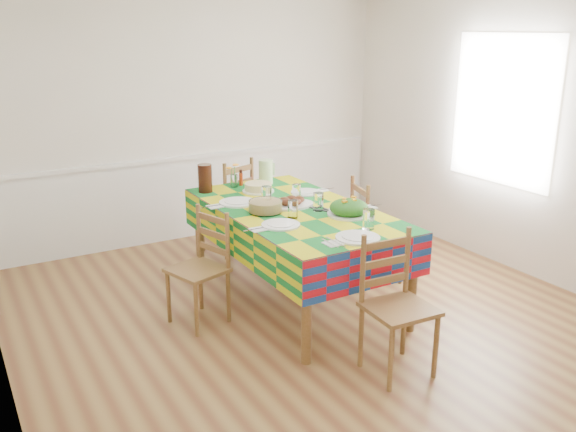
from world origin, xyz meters
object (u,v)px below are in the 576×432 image
Objects in this scene: meat_platter at (291,203)px; tea_pitcher at (205,178)px; chair_far at (230,206)px; green_pitcher at (266,172)px; chair_left at (201,268)px; dining_table at (294,219)px; chair_right at (372,231)px; chair_near at (396,306)px.

tea_pitcher reaches higher than meat_platter.
green_pitcher is at bearing 91.71° from chair_far.
green_pitcher is 1.42m from chair_left.
dining_table is 5.25× the size of meat_platter.
chair_far is at bearing 46.40° from chair_right.
tea_pitcher is at bearing 116.89° from dining_table.
meat_platter is 0.42× the size of chair_near.
chair_far is 1.04× the size of chair_right.
tea_pitcher is 0.27× the size of chair_near.
green_pitcher is (0.19, 0.85, 0.21)m from dining_table.
meat_platter is at bearing 93.04° from chair_near.
chair_near is at bearing -78.66° from tea_pitcher.
chair_right reaches higher than dining_table.
tea_pitcher is at bearing 119.31° from meat_platter.
chair_left is 0.95× the size of chair_right.
meat_platter is (0.01, 0.07, 0.12)m from dining_table.
meat_platter reaches higher than dining_table.
chair_right is at bearing 103.27° from chair_far.
tea_pitcher is (-0.43, 0.86, 0.22)m from dining_table.
green_pitcher is at bearing 77.01° from meat_platter.
chair_near is (0.00, -1.32, -0.25)m from dining_table.
tea_pitcher is at bearing 27.18° from chair_far.
chair_left is at bearing 125.62° from chair_near.
chair_near is (-0.01, -1.39, -0.37)m from meat_platter.
chair_right is (0.83, -0.06, -0.37)m from meat_platter.
chair_left reaches higher than dining_table.
chair_near reaches higher than dining_table.
chair_far is at bearing 129.73° from chair_left.
chair_left is (-0.86, -1.31, -0.04)m from chair_far.
meat_platter is 1.73× the size of green_pitcher.
dining_table is 0.88m from chair_left.
green_pitcher is 0.24× the size of chair_near.
chair_left is at bearing 37.94° from chair_far.
green_pitcher is 0.25× the size of chair_left.
tea_pitcher reaches higher than chair_near.
chair_near is at bearing -94.93° from green_pitcher.
chair_far is 1.55m from chair_right.
dining_table is at bearing 93.40° from chair_near.
chair_near is (-0.19, -2.17, -0.46)m from green_pitcher.
dining_table is 8.19× the size of tea_pitcher.
tea_pitcher reaches higher than chair_right.
chair_near is at bearing -89.89° from dining_table.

